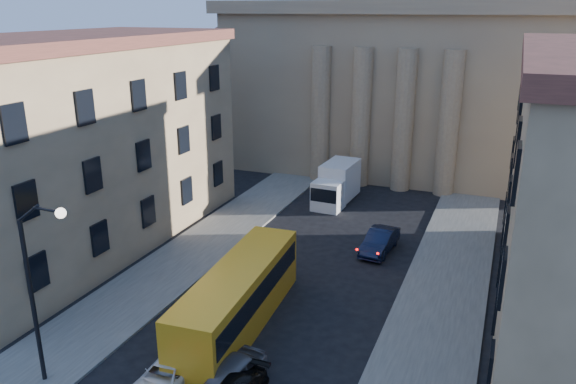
# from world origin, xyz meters

# --- Properties ---
(sidewalk_left) EXTENTS (5.00, 60.00, 0.15)m
(sidewalk_left) POSITION_xyz_m (-8.50, 18.00, 0.07)
(sidewalk_left) COLOR #55534D
(sidewalk_left) RESTS_ON ground
(sidewalk_right) EXTENTS (5.00, 60.00, 0.15)m
(sidewalk_right) POSITION_xyz_m (8.50, 18.00, 0.07)
(sidewalk_right) COLOR #55534D
(sidewalk_right) RESTS_ON ground
(church) EXTENTS (68.02, 28.76, 36.60)m
(church) POSITION_xyz_m (0.00, 55.47, 11.88)
(church) COLOR #856D52
(church) RESTS_ON ground
(building_left) EXTENTS (11.60, 26.60, 14.70)m
(building_left) POSITION_xyz_m (-17.00, 22.00, 7.42)
(building_left) COLOR tan
(building_left) RESTS_ON ground
(street_lamp) EXTENTS (2.62, 0.44, 8.83)m
(street_lamp) POSITION_xyz_m (-6.97, 8.00, 5.29)
(street_lamp) COLOR black
(street_lamp) RESTS_ON ground
(car_left_mid) EXTENTS (2.27, 4.54, 1.23)m
(car_left_mid) POSITION_xyz_m (-2.03, 9.71, 0.62)
(car_left_mid) COLOR white
(car_left_mid) RESTS_ON ground
(car_right_far) EXTENTS (2.24, 4.57, 1.50)m
(car_right_far) POSITION_xyz_m (0.80, 10.48, 0.75)
(car_right_far) COLOR #55545A
(car_right_far) RESTS_ON ground
(car_right_distant) EXTENTS (2.03, 4.87, 1.57)m
(car_right_distant) POSITION_xyz_m (3.50, 27.99, 0.78)
(car_right_distant) COLOR black
(car_right_distant) RESTS_ON ground
(city_bus) EXTENTS (3.48, 12.06, 3.36)m
(city_bus) POSITION_xyz_m (-1.35, 15.67, 1.80)
(city_bus) COLOR gold
(city_bus) RESTS_ON ground
(box_truck) EXTENTS (2.75, 6.35, 3.42)m
(box_truck) POSITION_xyz_m (-2.47, 36.97, 1.62)
(box_truck) COLOR silver
(box_truck) RESTS_ON ground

